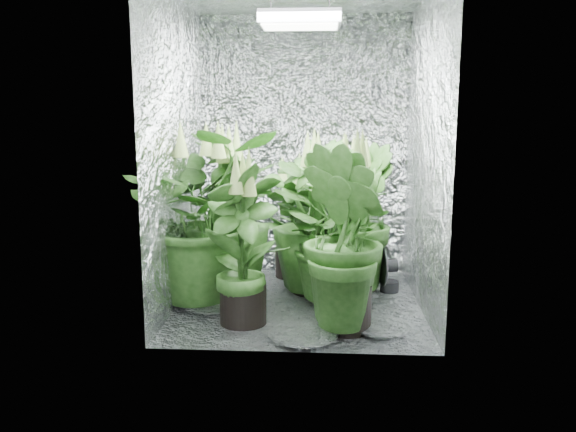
% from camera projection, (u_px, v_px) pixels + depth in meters
% --- Properties ---
extents(ground, '(1.60, 1.60, 0.00)m').
position_uv_depth(ground, '(299.00, 303.00, 3.78)').
color(ground, silver).
rests_on(ground, ground).
extents(walls, '(1.62, 1.62, 2.00)m').
position_uv_depth(walls, '(300.00, 154.00, 3.60)').
color(walls, silver).
rests_on(walls, ground).
extents(grow_lamp, '(0.50, 0.30, 0.22)m').
position_uv_depth(grow_lamp, '(300.00, 20.00, 3.46)').
color(grow_lamp, gray).
rests_on(grow_lamp, ceiling).
extents(plant_a, '(1.33, 1.33, 1.24)m').
position_uv_depth(plant_a, '(203.00, 216.00, 3.72)').
color(plant_a, black).
rests_on(plant_a, ground).
extents(plant_b, '(0.65, 0.65, 0.96)m').
position_uv_depth(plant_b, '(292.00, 221.00, 4.33)').
color(plant_b, black).
rests_on(plant_b, ground).
extents(plant_c, '(0.58, 0.58, 1.12)m').
position_uv_depth(plant_c, '(358.00, 219.00, 4.00)').
color(plant_c, black).
rests_on(plant_c, ground).
extents(plant_d, '(0.85, 0.85, 1.20)m').
position_uv_depth(plant_d, '(228.00, 216.00, 3.90)').
color(plant_d, black).
rests_on(plant_d, ground).
extents(plant_e, '(0.97, 0.97, 1.01)m').
position_uv_depth(plant_e, '(335.00, 234.00, 3.70)').
color(plant_e, black).
rests_on(plant_e, ground).
extents(plant_f, '(0.71, 0.71, 1.06)m').
position_uv_depth(plant_f, '(242.00, 246.00, 3.33)').
color(plant_f, black).
rests_on(plant_f, ground).
extents(plant_g, '(0.75, 0.75, 1.18)m').
position_uv_depth(plant_g, '(346.00, 239.00, 3.22)').
color(plant_g, black).
rests_on(plant_g, ground).
extents(plant_h, '(0.83, 0.83, 1.16)m').
position_uv_depth(plant_h, '(314.00, 218.00, 3.93)').
color(plant_h, black).
rests_on(plant_h, ground).
extents(circulation_fan, '(0.15, 0.30, 0.34)m').
position_uv_depth(circulation_fan, '(386.00, 272.00, 4.00)').
color(circulation_fan, black).
rests_on(circulation_fan, ground).
extents(plant_label, '(0.06, 0.03, 0.08)m').
position_uv_depth(plant_label, '(357.00, 282.00, 3.23)').
color(plant_label, white).
rests_on(plant_label, plant_g).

